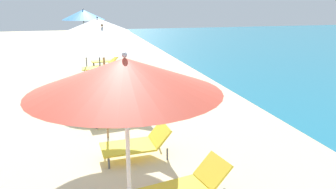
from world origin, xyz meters
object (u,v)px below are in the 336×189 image
object	(u,v)px
lounger_third_shoreside	(121,111)
umbrella_farthest	(83,15)
umbrella_second	(125,76)
lounger_farthest_inland	(99,67)
lounger_fourth_inland	(133,90)
umbrella_fourth	(98,25)
lounger_third_inland	(137,143)
lounger_second_shoreside	(183,186)
lounger_farthest_shoreside	(107,60)
lounger_fourth_shoreside	(122,75)
umbrella_third	(103,38)

from	to	relation	value
lounger_third_shoreside	umbrella_farthest	world-z (taller)	umbrella_farthest
umbrella_second	lounger_farthest_inland	world-z (taller)	umbrella_second
lounger_fourth_inland	umbrella_fourth	bearing A→B (deg)	-36.42
lounger_third_shoreside	lounger_fourth_inland	xyz separation A→B (m)	(0.66, 2.24, -0.04)
umbrella_fourth	lounger_farthest_inland	xyz separation A→B (m)	(0.09, 2.98, -2.05)
lounger_third_inland	umbrella_fourth	world-z (taller)	umbrella_fourth
lounger_second_shoreside	umbrella_fourth	world-z (taller)	umbrella_fourth
umbrella_farthest	lounger_farthest_inland	bearing A→B (deg)	-61.16
lounger_third_inland	lounger_farthest_shoreside	world-z (taller)	lounger_third_inland
lounger_fourth_shoreside	lounger_fourth_inland	size ratio (longest dim) A/B	1.04
umbrella_farthest	umbrella_fourth	bearing A→B (deg)	-83.77
lounger_second_shoreside	lounger_third_shoreside	size ratio (longest dim) A/B	1.00
umbrella_second	lounger_fourth_shoreside	bearing A→B (deg)	83.80
umbrella_farthest	lounger_farthest_inland	xyz separation A→B (m)	(0.52, -0.94, -2.25)
lounger_farthest_inland	lounger_farthest_shoreside	bearing A→B (deg)	-103.73
lounger_fourth_inland	umbrella_farthest	size ratio (longest dim) A/B	0.52
lounger_farthest_shoreside	lounger_farthest_inland	size ratio (longest dim) A/B	1.03
lounger_farthest_shoreside	lounger_farthest_inland	bearing A→B (deg)	71.97
lounger_second_shoreside	umbrella_farthest	world-z (taller)	umbrella_farthest
lounger_farthest_shoreside	lounger_farthest_inland	world-z (taller)	lounger_farthest_shoreside
umbrella_second	lounger_fourth_shoreside	distance (m)	9.68
lounger_fourth_shoreside	umbrella_second	bearing A→B (deg)	83.19
lounger_fourth_shoreside	lounger_second_shoreside	bearing A→B (deg)	89.05
lounger_third_shoreside	lounger_fourth_inland	bearing A→B (deg)	-114.40
umbrella_second	lounger_farthest_inland	size ratio (longest dim) A/B	1.81
lounger_fourth_inland	lounger_farthest_inland	size ratio (longest dim) A/B	1.02
lounger_third_inland	lounger_farthest_inland	world-z (taller)	lounger_third_inland
lounger_fourth_shoreside	umbrella_farthest	size ratio (longest dim) A/B	0.53
lounger_third_shoreside	umbrella_farthest	distance (m)	7.74
lounger_second_shoreside	lounger_fourth_shoreside	distance (m)	8.45
lounger_third_shoreside	umbrella_fourth	bearing A→B (deg)	-92.64
lounger_farthest_inland	lounger_fourth_shoreside	bearing A→B (deg)	114.13
umbrella_second	umbrella_fourth	xyz separation A→B (m)	(0.13, 8.30, 0.00)
lounger_third_inland	umbrella_farthest	world-z (taller)	umbrella_farthest
umbrella_farthest	lounger_farthest_inland	distance (m)	2.49
lounger_second_shoreside	lounger_farthest_inland	distance (m)	10.35
lounger_fourth_inland	lounger_farthest_inland	xyz separation A→B (m)	(-0.89, 4.18, 0.04)
lounger_third_shoreside	umbrella_farthest	size ratio (longest dim) A/B	0.58
lounger_second_shoreside	lounger_farthest_inland	size ratio (longest dim) A/B	1.15
lounger_second_shoreside	umbrella_third	distance (m)	3.68
lounger_third_shoreside	lounger_fourth_inland	distance (m)	2.34
lounger_second_shoreside	lounger_third_inland	distance (m)	1.80
lounger_second_shoreside	lounger_fourth_shoreside	world-z (taller)	lounger_second_shoreside
umbrella_fourth	lounger_farthest_inland	distance (m)	3.62
lounger_farthest_shoreside	lounger_fourth_shoreside	bearing A→B (deg)	91.36
lounger_third_inland	lounger_fourth_shoreside	size ratio (longest dim) A/B	0.94
lounger_fourth_shoreside	umbrella_farthest	distance (m)	3.86
umbrella_farthest	lounger_farthest_shoreside	bearing A→B (deg)	42.67
umbrella_fourth	lounger_fourth_inland	bearing A→B (deg)	-50.65
lounger_third_inland	lounger_farthest_shoreside	size ratio (longest dim) A/B	0.96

